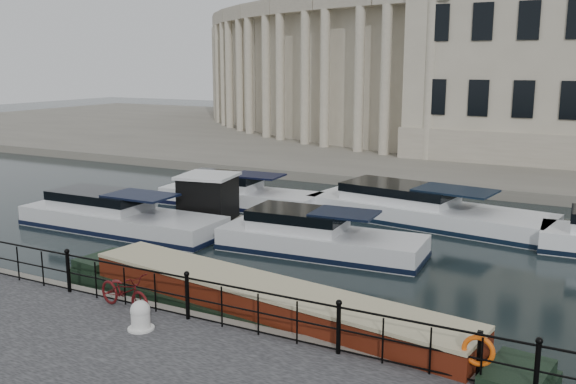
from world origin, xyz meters
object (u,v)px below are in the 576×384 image
object	(u,v)px
mooring_bollard	(140,316)
narrowboat	(265,315)
life_ring_post	(478,351)
harbour_hut	(208,202)
bicycle	(125,291)

from	to	relation	value
mooring_bollard	narrowboat	distance (m)	3.20
life_ring_post	narrowboat	world-z (taller)	life_ring_post
narrowboat	harbour_hut	world-z (taller)	harbour_hut
life_ring_post	narrowboat	distance (m)	5.83
bicycle	life_ring_post	distance (m)	8.69
life_ring_post	narrowboat	xyz separation A→B (m)	(-5.59, 1.40, -0.85)
bicycle	mooring_bollard	distance (m)	1.40
life_ring_post	harbour_hut	world-z (taller)	harbour_hut
narrowboat	harbour_hut	xyz separation A→B (m)	(-7.56, 8.27, 0.59)
bicycle	life_ring_post	world-z (taller)	life_ring_post
mooring_bollard	life_ring_post	bearing A→B (deg)	8.40
mooring_bollard	narrowboat	size ratio (longest dim) A/B	0.05
mooring_bollard	life_ring_post	size ratio (longest dim) A/B	0.67
harbour_hut	mooring_bollard	bearing A→B (deg)	-72.80
mooring_bollard	harbour_hut	world-z (taller)	harbour_hut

